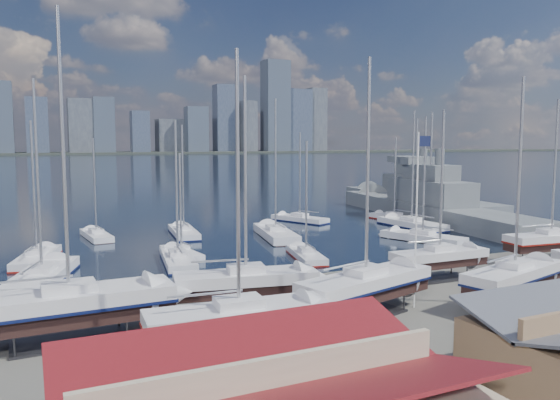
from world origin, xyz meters
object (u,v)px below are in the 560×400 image
naval_ship_east (429,209)px  car_a (390,361)px  flagpole (418,207)px  naval_ship_west (415,198)px  sailboat_cradle_0 (70,305)px

naval_ship_east → car_a: 60.05m
car_a → naval_ship_east: bearing=28.9°
naval_ship_east → flagpole: 48.28m
car_a → flagpole: flagpole is taller
naval_ship_east → flagpole: (-31.62, -36.03, 5.66)m
naval_ship_east → car_a: naval_ship_east is taller
car_a → naval_ship_west: bearing=31.2°
sailboat_cradle_0 → car_a: bearing=-39.9°
sailboat_cradle_0 → car_a: size_ratio=4.94×
car_a → flagpole: size_ratio=0.31×
sailboat_cradle_0 → naval_ship_east: 63.99m
naval_ship_east → flagpole: bearing=146.1°
naval_ship_east → flagpole: size_ratio=3.72×
sailboat_cradle_0 → naval_ship_east: sailboat_cradle_0 is taller
sailboat_cradle_0 → naval_ship_east: (54.85, 32.97, -0.59)m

